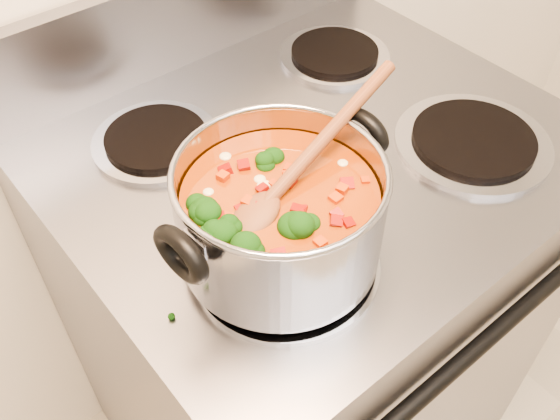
# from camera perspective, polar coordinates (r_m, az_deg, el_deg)

# --- Properties ---
(electric_range) EXTENTS (0.78, 0.70, 1.08)m
(electric_range) POSITION_cam_1_polar(r_m,az_deg,el_deg) (1.29, 2.29, -9.40)
(electric_range) COLOR gray
(electric_range) RESTS_ON ground
(stockpot) EXTENTS (0.31, 0.25, 0.15)m
(stockpot) POSITION_cam_1_polar(r_m,az_deg,el_deg) (0.73, -0.09, -0.43)
(stockpot) COLOR #9C9CA4
(stockpot) RESTS_ON electric_range
(wooden_spoon) EXTENTS (0.30, 0.09, 0.09)m
(wooden_spoon) POSITION_cam_1_polar(r_m,az_deg,el_deg) (0.71, 1.12, 3.28)
(wooden_spoon) COLOR brown
(wooden_spoon) RESTS_ON stockpot
(cooktop_crumbs) EXTENTS (0.14, 0.07, 0.01)m
(cooktop_crumbs) POSITION_cam_1_polar(r_m,az_deg,el_deg) (0.84, -9.01, -1.14)
(cooktop_crumbs) COLOR black
(cooktop_crumbs) RESTS_ON electric_range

